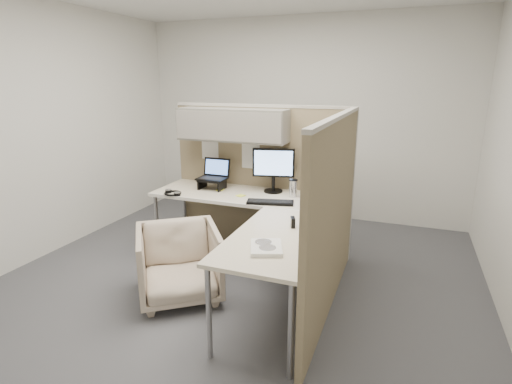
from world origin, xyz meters
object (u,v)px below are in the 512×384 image
(desk, at_px, (254,212))
(monitor_left, at_px, (273,167))
(keyboard, at_px, (270,202))
(office_chair, at_px, (179,260))

(desk, bearing_deg, monitor_left, 90.70)
(monitor_left, distance_m, keyboard, 0.49)
(office_chair, bearing_deg, desk, 10.28)
(desk, bearing_deg, office_chair, -133.06)
(desk, relative_size, monitor_left, 4.29)
(desk, distance_m, monitor_left, 0.67)
(office_chair, xyz_separation_m, keyboard, (0.60, 0.72, 0.39))
(office_chair, relative_size, keyboard, 1.59)
(desk, height_order, keyboard, keyboard)
(office_chair, bearing_deg, keyboard, 13.80)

